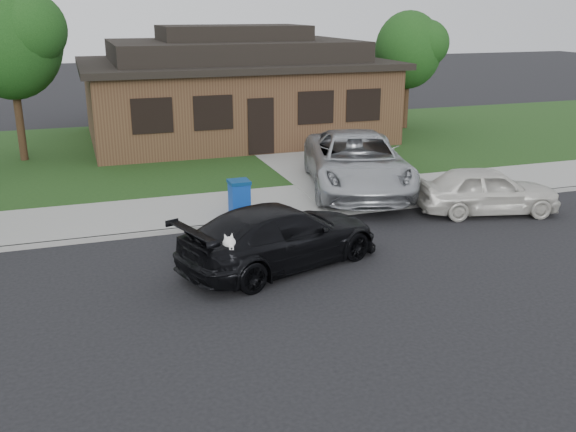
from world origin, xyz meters
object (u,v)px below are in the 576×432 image
object	(u,v)px
minivan	(357,162)
recycling_bin	(239,197)
white_compact	(487,190)
sedan	(281,236)

from	to	relation	value
minivan	recycling_bin	bearing A→B (deg)	-148.41
minivan	white_compact	size ratio (longest dim) A/B	1.59
recycling_bin	sedan	bearing A→B (deg)	-91.06
minivan	white_compact	xyz separation A→B (m)	(2.61, -2.98, -0.33)
sedan	recycling_bin	xyz separation A→B (m)	(0.01, 3.65, -0.11)
minivan	recycling_bin	world-z (taller)	minivan
sedan	minivan	world-z (taller)	minivan
recycling_bin	white_compact	bearing A→B (deg)	-16.39
white_compact	recycling_bin	size ratio (longest dim) A/B	4.20
white_compact	minivan	bearing A→B (deg)	54.52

